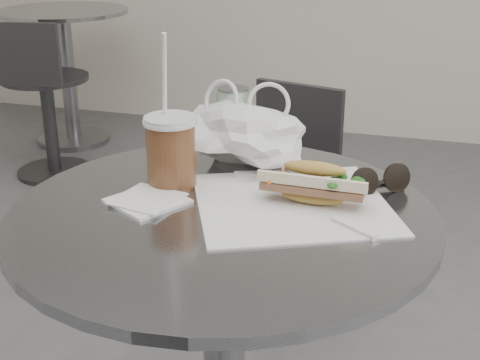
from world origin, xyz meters
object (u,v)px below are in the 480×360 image
(iced_coffee, at_px, (171,150))
(bg_chair, at_px, (45,108))
(drink_can, at_px, (233,119))
(bg_table, at_px, (67,61))
(banh_mi, at_px, (314,184))
(cafe_table, at_px, (224,340))
(sunglasses, at_px, (380,182))
(chair_far, at_px, (276,215))

(iced_coffee, bearing_deg, bg_chair, 129.27)
(drink_can, bearing_deg, bg_table, 129.02)
(banh_mi, relative_size, drink_can, 1.67)
(cafe_table, relative_size, bg_table, 1.03)
(cafe_table, bearing_deg, banh_mi, 25.92)
(banh_mi, bearing_deg, sunglasses, 40.81)
(bg_table, distance_m, bg_chair, 0.56)
(cafe_table, height_order, bg_table, same)
(banh_mi, distance_m, sunglasses, 0.14)
(sunglasses, bearing_deg, bg_table, 96.52)
(chair_far, distance_m, sunglasses, 0.91)
(iced_coffee, bearing_deg, banh_mi, -2.50)
(cafe_table, xyz_separation_m, bg_chair, (-1.44, 1.68, -0.12))
(chair_far, relative_size, sunglasses, 6.40)
(cafe_table, relative_size, chair_far, 1.05)
(banh_mi, xyz_separation_m, drink_can, (-0.22, 0.25, 0.03))
(cafe_table, xyz_separation_m, drink_can, (-0.08, 0.32, 0.34))
(cafe_table, height_order, bg_chair, bg_chair)
(chair_far, distance_m, banh_mi, 0.95)
(cafe_table, bearing_deg, sunglasses, 31.76)
(bg_table, relative_size, bg_chair, 0.95)
(chair_far, relative_size, bg_chair, 0.93)
(bg_chair, relative_size, banh_mi, 3.37)
(iced_coffee, bearing_deg, bg_table, 124.82)
(bg_table, xyz_separation_m, chair_far, (1.50, -1.33, -0.14))
(banh_mi, height_order, iced_coffee, iced_coffee)
(banh_mi, bearing_deg, chair_far, 109.63)
(bg_chair, xyz_separation_m, sunglasses, (1.69, -1.52, 0.41))
(bg_table, xyz_separation_m, bg_chair, (0.16, -0.52, -0.12))
(cafe_table, relative_size, iced_coffee, 2.58)
(bg_table, distance_m, iced_coffee, 2.60)
(chair_far, relative_size, banh_mi, 3.13)
(sunglasses, bearing_deg, bg_chair, 102.23)
(cafe_table, xyz_separation_m, sunglasses, (0.26, 0.16, 0.30))
(chair_far, distance_m, drink_can, 0.74)
(bg_table, relative_size, iced_coffee, 2.51)
(banh_mi, bearing_deg, iced_coffee, 179.72)
(bg_chair, distance_m, iced_coffee, 2.12)
(cafe_table, distance_m, banh_mi, 0.35)
(bg_table, height_order, drink_can, drink_can)
(sunglasses, bearing_deg, drink_can, 118.56)
(banh_mi, relative_size, sunglasses, 2.05)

